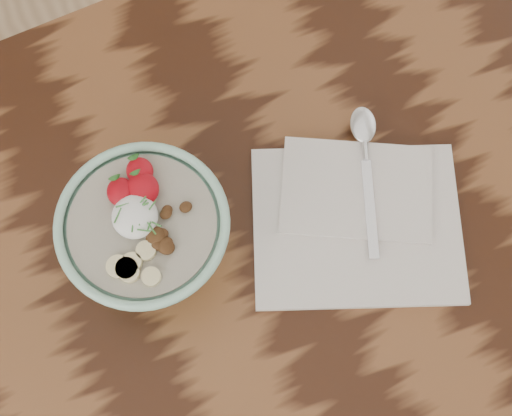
% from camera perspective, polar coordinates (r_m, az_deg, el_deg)
% --- Properties ---
extents(table, '(1.60, 0.90, 0.75)m').
position_cam_1_polar(table, '(0.92, -9.19, -12.24)').
color(table, black).
rests_on(table, ground).
extents(breakfast_bowl, '(0.19, 0.19, 0.12)m').
position_cam_1_polar(breakfast_bowl, '(0.79, -8.72, -2.03)').
color(breakfast_bowl, '#9FD6BB').
rests_on(breakfast_bowl, table).
extents(napkin, '(0.31, 0.28, 0.02)m').
position_cam_1_polar(napkin, '(0.86, 8.06, -0.75)').
color(napkin, silver).
rests_on(napkin, table).
extents(spoon, '(0.10, 0.19, 0.01)m').
position_cam_1_polar(spoon, '(0.88, 8.69, 4.99)').
color(spoon, silver).
rests_on(spoon, napkin).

